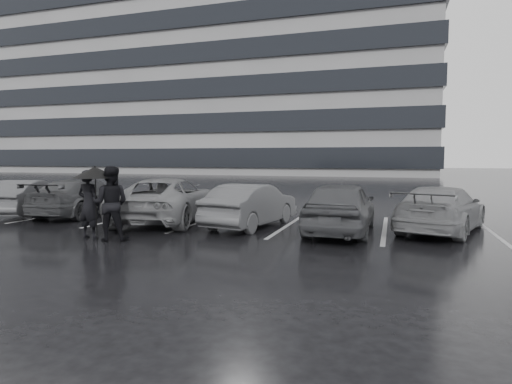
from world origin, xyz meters
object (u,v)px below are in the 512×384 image
Objects in this scene: car_west_a at (251,205)px; car_west_b at (168,200)px; car_main at (341,207)px; pedestrian_right at (111,203)px; pedestrian_left at (89,204)px; car_east at (441,209)px; car_west_d at (27,197)px; car_west_c at (84,197)px.

car_west_a is 2.85m from car_west_b.
pedestrian_right is (-5.26, -2.83, 0.21)m from car_main.
car_west_b is 2.88× the size of pedestrian_left.
car_west_b reaches higher than car_west_a.
car_east is 2.51× the size of pedestrian_left.
car_west_b is 2.72× the size of pedestrian_right.
pedestrian_left is at bearing 52.02° from car_west_a.
car_west_a is 5.31m from car_east.
pedestrian_left reaches higher than car_west_b.
car_east is at bearing 173.74° from car_west_b.
car_main is 6.56m from pedestrian_left.
car_east is (5.26, 0.72, -0.00)m from car_west_a.
car_main is 11.06m from car_west_d.
pedestrian_right reaches higher than car_west_b.
car_west_a is at bearing -5.12° from car_main.
car_main is 0.95× the size of car_east.
pedestrian_left reaches higher than car_west_a.
car_west_d is 2.06× the size of pedestrian_right.
car_east reaches higher than car_west_d.
car_east is at bearing -173.93° from pedestrian_right.
pedestrian_right is at bearing 133.71° from car_west_d.
car_west_b reaches higher than car_east.
car_west_a is at bearing 172.80° from car_west_c.
car_west_c is at bearing 4.84° from car_west_a.
car_west_b is 1.13× the size of car_west_c.
car_west_b is 8.13m from car_east.
car_west_b is 5.57m from car_west_d.
car_west_b is at bearing 170.71° from car_west_c.
car_west_b reaches higher than car_west_d.
car_west_d is 0.87× the size of car_east.
car_west_b reaches higher than car_west_c.
pedestrian_right reaches higher than car_west_a.
pedestrian_right is (3.77, -3.60, 0.28)m from car_west_c.
pedestrian_left is (-0.45, -3.14, 0.17)m from car_west_b.
car_west_a is at bearing 161.77° from car_west_d.
car_west_d is (-11.06, 0.23, -0.09)m from car_main.
car_west_c is 2.54× the size of pedestrian_left.
pedestrian_right reaches higher than car_west_d.
car_main is 2.40× the size of pedestrian_left.
pedestrian_left is at bearing 71.15° from car_west_b.
car_west_c is (-3.55, 0.41, -0.06)m from car_west_b.
car_main reaches higher than car_east.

